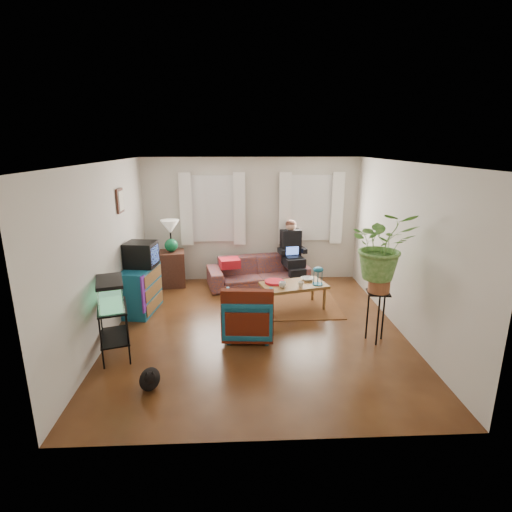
{
  "coord_description": "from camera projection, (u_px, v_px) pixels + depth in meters",
  "views": [
    {
      "loc": [
        -0.29,
        -5.82,
        2.85
      ],
      "look_at": [
        0.0,
        0.4,
        1.1
      ],
      "focal_mm": 28.0,
      "sensor_mm": 36.0,
      "label": 1
    }
  ],
  "objects": [
    {
      "name": "floor",
      "position": [
        257.0,
        329.0,
        6.38
      ],
      "size": [
        4.5,
        5.0,
        0.01
      ],
      "primitive_type": "cube",
      "color": "#4F2B14",
      "rests_on": "ground"
    },
    {
      "name": "ceiling",
      "position": [
        257.0,
        162.0,
        5.68
      ],
      "size": [
        4.5,
        5.0,
        0.01
      ],
      "primitive_type": "cube",
      "color": "white",
      "rests_on": "wall_back"
    },
    {
      "name": "wall_back",
      "position": [
        251.0,
        220.0,
        8.43
      ],
      "size": [
        4.5,
        0.01,
        2.6
      ],
      "primitive_type": "cube",
      "color": "silver",
      "rests_on": "floor"
    },
    {
      "name": "wall_front",
      "position": [
        271.0,
        321.0,
        3.62
      ],
      "size": [
        4.5,
        0.01,
        2.6
      ],
      "primitive_type": "cube",
      "color": "silver",
      "rests_on": "floor"
    },
    {
      "name": "wall_left",
      "position": [
        106.0,
        252.0,
        5.93
      ],
      "size": [
        0.01,
        5.0,
        2.6
      ],
      "primitive_type": "cube",
      "color": "silver",
      "rests_on": "floor"
    },
    {
      "name": "wall_right",
      "position": [
        403.0,
        249.0,
        6.13
      ],
      "size": [
        0.01,
        5.0,
        2.6
      ],
      "primitive_type": "cube",
      "color": "silver",
      "rests_on": "floor"
    },
    {
      "name": "window_left",
      "position": [
        213.0,
        209.0,
        8.31
      ],
      "size": [
        1.08,
        0.04,
        1.38
      ],
      "primitive_type": "cube",
      "color": "white",
      "rests_on": "wall_back"
    },
    {
      "name": "window_right",
      "position": [
        311.0,
        208.0,
        8.4
      ],
      "size": [
        1.08,
        0.04,
        1.38
      ],
      "primitive_type": "cube",
      "color": "white",
      "rests_on": "wall_back"
    },
    {
      "name": "curtains_left",
      "position": [
        213.0,
        209.0,
        8.23
      ],
      "size": [
        1.36,
        0.06,
        1.5
      ],
      "primitive_type": "cube",
      "color": "white",
      "rests_on": "wall_back"
    },
    {
      "name": "curtains_right",
      "position": [
        311.0,
        209.0,
        8.33
      ],
      "size": [
        1.36,
        0.06,
        1.5
      ],
      "primitive_type": "cube",
      "color": "white",
      "rests_on": "wall_back"
    },
    {
      "name": "picture_frame",
      "position": [
        121.0,
        201.0,
        6.57
      ],
      "size": [
        0.04,
        0.32,
        0.4
      ],
      "primitive_type": "cube",
      "color": "#3D2616",
      "rests_on": "wall_left"
    },
    {
      "name": "area_rug",
      "position": [
        282.0,
        303.0,
        7.42
      ],
      "size": [
        2.02,
        1.62,
        0.01
      ],
      "primitive_type": "cube",
      "rotation": [
        0.0,
        0.0,
        0.01
      ],
      "color": "maroon",
      "rests_on": "floor"
    },
    {
      "name": "sofa",
      "position": [
        258.0,
        267.0,
        8.25
      ],
      "size": [
        2.16,
        1.19,
        0.8
      ],
      "primitive_type": "imported",
      "rotation": [
        0.0,
        0.0,
        0.2
      ],
      "color": "brown",
      "rests_on": "floor"
    },
    {
      "name": "seated_person",
      "position": [
        292.0,
        255.0,
        8.36
      ],
      "size": [
        0.62,
        0.72,
        1.22
      ],
      "primitive_type": null,
      "rotation": [
        0.0,
        0.0,
        0.2
      ],
      "color": "black",
      "rests_on": "sofa"
    },
    {
      "name": "side_table",
      "position": [
        173.0,
        269.0,
        8.26
      ],
      "size": [
        0.56,
        0.56,
        0.73
      ],
      "primitive_type": "cube",
      "rotation": [
        0.0,
        0.0,
        0.13
      ],
      "color": "#402F18",
      "rests_on": "floor"
    },
    {
      "name": "table_lamp",
      "position": [
        171.0,
        237.0,
        8.08
      ],
      "size": [
        0.42,
        0.42,
        0.66
      ],
      "primitive_type": null,
      "rotation": [
        0.0,
        0.0,
        0.13
      ],
      "color": "white",
      "rests_on": "side_table"
    },
    {
      "name": "dresser",
      "position": [
        141.0,
        290.0,
        6.95
      ],
      "size": [
        0.57,
        0.95,
        0.81
      ],
      "primitive_type": "cube",
      "rotation": [
        0.0,
        0.0,
        -0.15
      ],
      "color": "#12596F",
      "rests_on": "floor"
    },
    {
      "name": "crt_tv",
      "position": [
        141.0,
        254.0,
        6.87
      ],
      "size": [
        0.55,
        0.51,
        0.43
      ],
      "primitive_type": "cube",
      "rotation": [
        0.0,
        0.0,
        -0.15
      ],
      "color": "black",
      "rests_on": "dresser"
    },
    {
      "name": "aquarium_stand",
      "position": [
        114.0,
        332.0,
        5.47
      ],
      "size": [
        0.55,
        0.75,
        0.74
      ],
      "primitive_type": "cube",
      "rotation": [
        0.0,
        0.0,
        0.31
      ],
      "color": "black",
      "rests_on": "floor"
    },
    {
      "name": "aquarium",
      "position": [
        110.0,
        293.0,
        5.31
      ],
      "size": [
        0.5,
        0.68,
        0.39
      ],
      "primitive_type": "cube",
      "rotation": [
        0.0,
        0.0,
        0.31
      ],
      "color": "#7FD899",
      "rests_on": "aquarium_stand"
    },
    {
      "name": "black_cat",
      "position": [
        150.0,
        377.0,
        4.78
      ],
      "size": [
        0.33,
        0.42,
        0.31
      ],
      "primitive_type": "ellipsoid",
      "rotation": [
        0.0,
        0.0,
        0.26
      ],
      "color": "black",
      "rests_on": "floor"
    },
    {
      "name": "armchair",
      "position": [
        248.0,
        313.0,
        6.07
      ],
      "size": [
        0.79,
        0.75,
        0.75
      ],
      "primitive_type": "imported",
      "rotation": [
        0.0,
        0.0,
        3.06
      ],
      "color": "#136273",
      "rests_on": "floor"
    },
    {
      "name": "serape_throw",
      "position": [
        247.0,
        311.0,
        5.74
      ],
      "size": [
        0.77,
        0.24,
        0.62
      ],
      "primitive_type": "cube",
      "rotation": [
        0.0,
        0.0,
        -0.08
      ],
      "color": "#9E0A0A",
      "rests_on": "armchair"
    },
    {
      "name": "coffee_table",
      "position": [
        293.0,
        296.0,
        7.11
      ],
      "size": [
        1.25,
        0.88,
        0.47
      ],
      "primitive_type": "cube",
      "rotation": [
        0.0,
        0.0,
        0.26
      ],
      "color": "brown",
      "rests_on": "floor"
    },
    {
      "name": "cup_a",
      "position": [
        282.0,
        285.0,
        6.87
      ],
      "size": [
        0.16,
        0.16,
        0.1
      ],
      "primitive_type": "imported",
      "rotation": [
        0.0,
        0.0,
        0.26
      ],
      "color": "white",
      "rests_on": "coffee_table"
    },
    {
      "name": "cup_b",
      "position": [
        301.0,
        284.0,
        6.88
      ],
      "size": [
        0.13,
        0.13,
        0.1
      ],
      "primitive_type": "imported",
      "rotation": [
        0.0,
        0.0,
        0.26
      ],
      "color": "beige",
      "rests_on": "coffee_table"
    },
    {
      "name": "bowl",
      "position": [
        307.0,
        279.0,
        7.23
      ],
      "size": [
        0.27,
        0.27,
        0.06
      ],
      "primitive_type": "imported",
      "rotation": [
        0.0,
        0.0,
        0.26
      ],
      "color": "white",
      "rests_on": "coffee_table"
    },
    {
      "name": "snack_tray",
      "position": [
        275.0,
        282.0,
        7.1
      ],
      "size": [
        0.43,
        0.43,
        0.04
      ],
      "primitive_type": "cylinder",
      "rotation": [
        0.0,
        0.0,
        0.26
      ],
      "color": "#B21414",
      "rests_on": "coffee_table"
    },
    {
      "name": "birdcage",
      "position": [
        318.0,
        276.0,
        6.98
      ],
      "size": [
        0.23,
        0.23,
        0.33
      ],
      "primitive_type": null,
      "rotation": [
        0.0,
        0.0,
        0.26
      ],
      "color": "#115B6B",
      "rests_on": "coffee_table"
    },
    {
      "name": "plant_stand",
      "position": [
        376.0,
        317.0,
        5.89
      ],
      "size": [
        0.38,
        0.38,
        0.78
      ],
      "primitive_type": "cube",
      "rotation": [
        0.0,
        0.0,
        -0.15
      ],
      "color": "black",
      "rests_on": "floor"
    },
    {
      "name": "potted_plant",
      "position": [
        382.0,
        256.0,
        5.64
      ],
      "size": [
        1.0,
        0.9,
        0.99
      ],
      "primitive_type": "imported",
      "rotation": [
        0.0,
        0.0,
        -0.15
      ],
      "color": "#599947",
      "rests_on": "plant_stand"
    }
  ]
}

